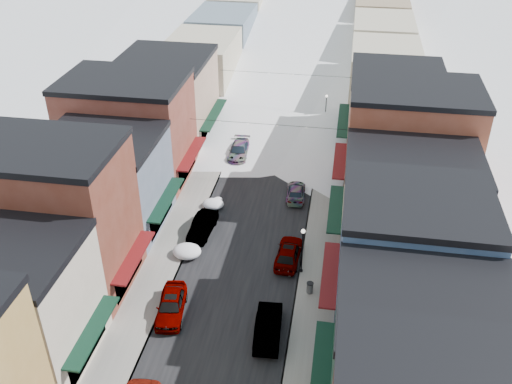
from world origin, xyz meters
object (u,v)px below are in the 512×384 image
(car_silver_sedan, at_px, (171,305))
(car_dark_hatch, at_px, (203,226))
(car_green_sedan, at_px, (268,326))
(streetlamp_near, at_px, (303,245))
(trash_can, at_px, (310,288))

(car_silver_sedan, relative_size, car_dark_hatch, 1.04)
(car_green_sedan, relative_size, streetlamp_near, 1.23)
(car_silver_sedan, bearing_deg, streetlamp_near, 27.27)
(car_dark_hatch, height_order, streetlamp_near, streetlamp_near)
(car_green_sedan, bearing_deg, car_silver_sedan, -11.26)
(car_silver_sedan, distance_m, trash_can, 10.96)
(car_silver_sedan, distance_m, car_dark_hatch, 10.64)
(car_silver_sedan, height_order, trash_can, car_silver_sedan)
(trash_can, bearing_deg, streetlamp_near, 110.11)
(car_dark_hatch, xyz_separation_m, streetlamp_near, (9.50, -4.14, 2.04))
(car_green_sedan, height_order, trash_can, car_green_sedan)
(car_dark_hatch, distance_m, car_green_sedan, 13.99)
(car_dark_hatch, relative_size, trash_can, 5.02)
(trash_can, height_order, streetlamp_near, streetlamp_near)
(car_green_sedan, relative_size, trash_can, 5.47)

